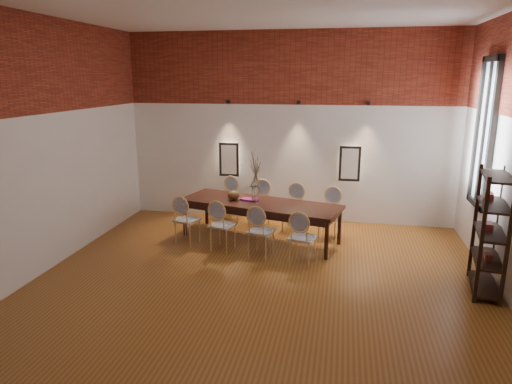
% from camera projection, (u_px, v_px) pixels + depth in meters
% --- Properties ---
extents(floor, '(7.00, 7.00, 0.02)m').
position_uv_depth(floor, '(259.00, 288.00, 6.83)').
color(floor, brown).
rests_on(floor, ground).
extents(ceiling, '(7.00, 7.00, 0.02)m').
position_uv_depth(ceiling, '(259.00, 1.00, 5.84)').
color(ceiling, silver).
rests_on(ceiling, ground).
extents(wall_back, '(7.00, 0.10, 4.00)m').
position_uv_depth(wall_back, '(289.00, 128.00, 9.71)').
color(wall_back, silver).
rests_on(wall_back, ground).
extents(wall_front, '(7.00, 0.10, 4.00)m').
position_uv_depth(wall_front, '(158.00, 246.00, 2.95)').
color(wall_front, silver).
rests_on(wall_front, ground).
extents(wall_left, '(0.10, 7.00, 4.00)m').
position_uv_depth(wall_left, '(31.00, 148.00, 6.98)').
color(wall_left, silver).
rests_on(wall_left, ground).
extents(brick_band_back, '(7.00, 0.02, 1.50)m').
position_uv_depth(brick_band_back, '(290.00, 67.00, 9.34)').
color(brick_band_back, maroon).
rests_on(brick_band_back, ground).
extents(brick_band_front, '(7.00, 0.02, 1.50)m').
position_uv_depth(brick_band_front, '(152.00, 45.00, 2.71)').
color(brick_band_front, maroon).
rests_on(brick_band_front, ground).
extents(brick_band_left, '(0.02, 7.00, 1.50)m').
position_uv_depth(brick_band_left, '(25.00, 64.00, 6.66)').
color(brick_band_left, maroon).
rests_on(brick_band_left, ground).
extents(niche_left, '(0.36, 0.06, 0.66)m').
position_uv_depth(niche_left, '(229.00, 159.00, 10.03)').
color(niche_left, '#FFEAC6').
rests_on(niche_left, wall_back).
extents(niche_right, '(0.36, 0.06, 0.66)m').
position_uv_depth(niche_right, '(350.00, 164.00, 9.55)').
color(niche_right, '#FFEAC6').
rests_on(niche_right, wall_back).
extents(spot_fixture_left, '(0.08, 0.10, 0.08)m').
position_uv_depth(spot_fixture_left, '(228.00, 102.00, 9.69)').
color(spot_fixture_left, black).
rests_on(spot_fixture_left, wall_back).
extents(spot_fixture_mid, '(0.08, 0.10, 0.08)m').
position_uv_depth(spot_fixture_mid, '(299.00, 102.00, 9.42)').
color(spot_fixture_mid, black).
rests_on(spot_fixture_mid, wall_back).
extents(spot_fixture_right, '(0.08, 0.10, 0.08)m').
position_uv_depth(spot_fixture_right, '(368.00, 103.00, 9.16)').
color(spot_fixture_right, black).
rests_on(spot_fixture_right, wall_back).
extents(window_glass, '(0.02, 0.78, 2.38)m').
position_uv_depth(window_glass, '(485.00, 134.00, 7.56)').
color(window_glass, silver).
rests_on(window_glass, wall_right).
extents(window_frame, '(0.08, 0.90, 2.50)m').
position_uv_depth(window_frame, '(484.00, 134.00, 7.57)').
color(window_frame, black).
rests_on(window_frame, wall_right).
extents(window_mullion, '(0.06, 0.06, 2.40)m').
position_uv_depth(window_mullion, '(484.00, 134.00, 7.57)').
color(window_mullion, black).
rests_on(window_mullion, wall_right).
extents(dining_table, '(3.21, 1.72, 0.75)m').
position_uv_depth(dining_table, '(260.00, 221.00, 8.76)').
color(dining_table, black).
rests_on(dining_table, floor).
extents(chair_near_a, '(0.54, 0.54, 0.94)m').
position_uv_depth(chair_near_a, '(187.00, 219.00, 8.54)').
color(chair_near_a, tan).
rests_on(chair_near_a, floor).
extents(chair_near_b, '(0.54, 0.54, 0.94)m').
position_uv_depth(chair_near_b, '(223.00, 225.00, 8.22)').
color(chair_near_b, tan).
rests_on(chair_near_b, floor).
extents(chair_near_c, '(0.54, 0.54, 0.94)m').
position_uv_depth(chair_near_c, '(261.00, 231.00, 7.90)').
color(chair_near_c, tan).
rests_on(chair_near_c, floor).
extents(chair_near_d, '(0.54, 0.54, 0.94)m').
position_uv_depth(chair_near_d, '(303.00, 238.00, 7.58)').
color(chair_near_d, tan).
rests_on(chair_near_d, floor).
extents(chair_far_a, '(0.54, 0.54, 0.94)m').
position_uv_depth(chair_far_a, '(227.00, 200.00, 9.89)').
color(chair_far_a, tan).
rests_on(chair_far_a, floor).
extents(chair_far_b, '(0.54, 0.54, 0.94)m').
position_uv_depth(chair_far_b, '(259.00, 204.00, 9.57)').
color(chair_far_b, tan).
rests_on(chair_far_b, floor).
extents(chair_far_c, '(0.54, 0.54, 0.94)m').
position_uv_depth(chair_far_c, '(293.00, 208.00, 9.25)').
color(chair_far_c, tan).
rests_on(chair_far_c, floor).
extents(chair_far_d, '(0.54, 0.54, 0.94)m').
position_uv_depth(chair_far_d, '(330.00, 213.00, 8.93)').
color(chair_far_d, tan).
rests_on(chair_far_d, floor).
extents(vase, '(0.14, 0.14, 0.30)m').
position_uv_depth(vase, '(255.00, 194.00, 8.67)').
color(vase, silver).
rests_on(vase, dining_table).
extents(dried_branches, '(0.50, 0.50, 0.70)m').
position_uv_depth(dried_branches, '(255.00, 171.00, 8.56)').
color(dried_branches, '#4B3D2C').
rests_on(dried_branches, vase).
extents(bowl, '(0.24, 0.24, 0.18)m').
position_uv_depth(bowl, '(234.00, 195.00, 8.83)').
color(bowl, brown).
rests_on(bowl, dining_table).
extents(book, '(0.30, 0.24, 0.03)m').
position_uv_depth(book, '(248.00, 199.00, 8.81)').
color(book, '#8E157A').
rests_on(book, dining_table).
extents(shelving_rack, '(0.53, 1.05, 1.80)m').
position_uv_depth(shelving_rack, '(490.00, 232.00, 6.54)').
color(shelving_rack, black).
rests_on(shelving_rack, floor).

